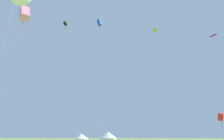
% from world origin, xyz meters
% --- Properties ---
extents(kite_purple_parafoil, '(3.03, 2.28, 27.17)m').
position_xyz_m(kite_purple_parafoil, '(23.17, 50.35, 26.69)').
color(kite_purple_parafoil, purple).
rests_on(kite_purple_parafoil, ground).
extents(kite_lime_diamond, '(1.61, 0.93, 33.71)m').
position_xyz_m(kite_lime_diamond, '(8.92, 56.62, 31.10)').
color(kite_lime_diamond, '#99DB2D').
rests_on(kite_lime_diamond, ground).
extents(kite_blue_box, '(1.71, 1.86, 35.08)m').
position_xyz_m(kite_blue_box, '(-7.20, 51.01, 33.93)').
color(kite_blue_box, blue).
rests_on(kite_blue_box, ground).
extents(kite_red_box, '(1.63, 2.75, 7.49)m').
position_xyz_m(kite_red_box, '(23.00, 53.75, 6.50)').
color(kite_red_box, red).
rests_on(kite_red_box, ground).
extents(kite_pink_box, '(2.93, 3.88, 24.38)m').
position_xyz_m(kite_pink_box, '(-14.76, 26.57, 22.77)').
color(kite_pink_box, pink).
rests_on(kite_pink_box, ground).
extents(kite_black_parafoil, '(1.48, 3.61, 35.84)m').
position_xyz_m(kite_black_parafoil, '(-18.39, 51.98, 35.25)').
color(kite_black_parafoil, black).
rests_on(kite_black_parafoil, ground).
extents(festival_tent_center, '(4.24, 4.24, 2.75)m').
position_xyz_m(festival_tent_center, '(-14.27, 59.75, 1.52)').
color(festival_tent_center, white).
rests_on(festival_tent_center, ground).
extents(festival_tent_right, '(4.97, 4.97, 3.23)m').
position_xyz_m(festival_tent_right, '(-6.20, 59.75, 1.79)').
color(festival_tent_right, white).
rests_on(festival_tent_right, ground).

